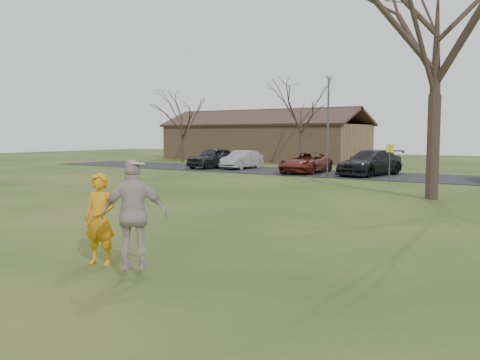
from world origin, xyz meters
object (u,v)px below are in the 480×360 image
player_defender (100,219)px  car_3 (370,163)px  building (264,141)px  lamp_post (328,112)px  car_0 (213,158)px  car_2 (306,162)px  car_1 (242,160)px  catching_play (134,214)px  big_tree (437,23)px

player_defender → car_3: size_ratio=0.34×
player_defender → building: bearing=97.6°
car_3 → lamp_post: 4.34m
car_0 → car_2: car_0 is taller
car_1 → building: bearing=112.4°
catching_play → lamp_post: size_ratio=0.32×
big_tree → player_defender: bearing=-101.4°
car_1 → big_tree: (16.28, -10.44, 6.28)m
car_1 → car_2: (5.83, -1.03, 0.01)m
car_3 → catching_play: (4.56, -24.90, 0.36)m
car_0 → building: bearing=109.8°
car_0 → big_tree: size_ratio=0.33×
car_3 → lamp_post: lamp_post is taller
car_2 → big_tree: (10.45, -9.41, 6.27)m
building → car_3: bearing=-39.7°
car_0 → car_2: (8.07, -0.44, -0.10)m
building → catching_play: bearing=-61.8°
car_2 → player_defender: bearing=-77.1°
car_0 → lamp_post: 11.22m
building → lamp_post: size_ratio=3.29×
car_2 → lamp_post: lamp_post is taller
car_1 → building: 13.85m
car_2 → big_tree: size_ratio=0.36×
car_2 → building: building is taller
car_1 → big_tree: big_tree is taller
car_3 → lamp_post: (-1.85, -2.36, 3.13)m
car_3 → building: size_ratio=0.27×
car_0 → catching_play: bearing=-50.8°
car_2 → big_tree: bearing=-46.4°
lamp_post → big_tree: big_tree is taller
catching_play → car_1: bearing=120.0°
lamp_post → car_3: bearing=51.9°
car_0 → car_3: (12.36, 0.01, 0.01)m
car_2 → car_3: bearing=1.6°
car_3 → big_tree: (6.15, -9.86, 6.16)m
car_3 → big_tree: size_ratio=0.39×
car_0 → lamp_post: bearing=-7.7°
player_defender → car_0: player_defender is taller
car_2 → catching_play: size_ratio=2.47×
catching_play → big_tree: (1.59, 15.03, 5.80)m
building → big_tree: big_tree is taller
car_0 → building: building is taller
player_defender → catching_play: bearing=-34.7°
catching_play → building: (-20.41, 38.03, 0.74)m
player_defender → catching_play: 1.45m
car_0 → building: (-3.49, 13.14, 1.10)m
car_0 → car_1: (2.23, 0.59, -0.11)m
car_0 → car_2: size_ratio=0.93×
lamp_post → building: bearing=132.1°
player_defender → lamp_post: 22.92m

